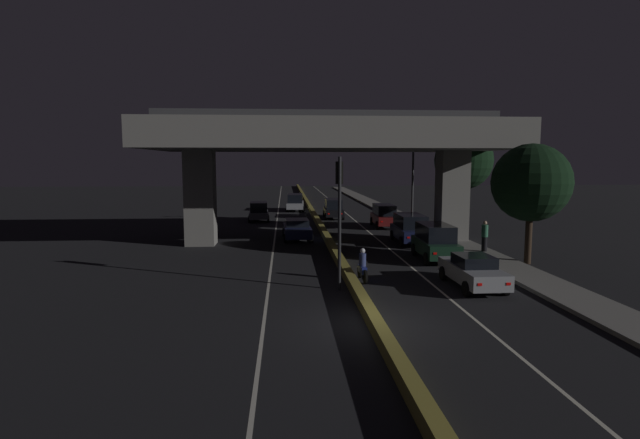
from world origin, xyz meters
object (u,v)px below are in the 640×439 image
car_dark_green_second (435,241)px  car_dark_blue_third (410,228)px  motorcycle_blue_filtering_near (363,267)px  car_dark_red_fourth (384,215)px  traffic_light_left_of_median (339,200)px  car_black_fifth (333,208)px  car_silver_lead (473,271)px  car_dark_blue_lead_oncoming (297,229)px  car_silver_third_oncoming (295,202)px  street_lamp (410,171)px  car_grey_second_oncoming (259,211)px  pedestrian_on_sidewalk (485,236)px

car_dark_green_second → car_dark_blue_third: (0.05, 5.84, -0.03)m
motorcycle_blue_filtering_near → car_dark_red_fourth: bearing=-18.2°
traffic_light_left_of_median → car_black_fifth: 27.79m
traffic_light_left_of_median → car_silver_lead: traffic_light_left_of_median is taller
car_dark_blue_lead_oncoming → car_silver_third_oncoming: car_silver_third_oncoming is taller
street_lamp → car_grey_second_oncoming: street_lamp is taller
car_black_fifth → car_silver_third_oncoming: car_silver_third_oncoming is taller
pedestrian_on_sidewalk → motorcycle_blue_filtering_near: bearing=-143.1°
traffic_light_left_of_median → pedestrian_on_sidewalk: bearing=38.7°
car_dark_green_second → motorcycle_blue_filtering_near: bearing=135.7°
street_lamp → car_silver_third_oncoming: bearing=120.6°
pedestrian_on_sidewalk → car_dark_green_second: bearing=-156.2°
car_silver_lead → street_lamp: bearing=-6.9°
car_silver_lead → traffic_light_left_of_median: bearing=88.1°
car_dark_red_fourth → pedestrian_on_sidewalk: (3.50, -12.73, 0.06)m
pedestrian_on_sidewalk → car_grey_second_oncoming: bearing=128.4°
traffic_light_left_of_median → street_lamp: (8.02, 19.81, 0.90)m
car_black_fifth → car_dark_blue_lead_oncoming: bearing=165.2°
car_grey_second_oncoming → car_silver_third_oncoming: bearing=156.6°
car_silver_third_oncoming → traffic_light_left_of_median: bearing=4.6°
car_silver_lead → motorcycle_blue_filtering_near: (-4.62, 1.52, -0.10)m
car_dark_green_second → pedestrian_on_sidewalk: size_ratio=2.42×
car_grey_second_oncoming → pedestrian_on_sidewalk: size_ratio=2.28×
car_black_fifth → car_silver_third_oncoming: size_ratio=1.01×
car_silver_third_oncoming → car_dark_red_fourth: bearing=28.5°
street_lamp → car_dark_blue_lead_oncoming: bearing=-149.5°
car_dark_blue_third → car_dark_red_fourth: (-0.09, 8.41, -0.02)m
traffic_light_left_of_median → car_black_fifth: bearing=84.9°
car_grey_second_oncoming → motorcycle_blue_filtering_near: car_grey_second_oncoming is taller
car_silver_third_oncoming → pedestrian_on_sidewalk: 29.62m
traffic_light_left_of_median → street_lamp: size_ratio=0.70×
car_dark_red_fourth → pedestrian_on_sidewalk: 13.21m
street_lamp → car_dark_red_fourth: 4.26m
motorcycle_blue_filtering_near → car_black_fifth: bearing=-6.6°
car_silver_lead → car_black_fifth: 27.86m
car_grey_second_oncoming → car_silver_third_oncoming: 10.26m
car_dark_blue_lead_oncoming → motorcycle_blue_filtering_near: (2.70, -12.82, -0.09)m
car_black_fifth → motorcycle_blue_filtering_near: size_ratio=2.65×
car_silver_third_oncoming → pedestrian_on_sidewalk: pedestrian_on_sidewalk is taller
car_dark_green_second → car_dark_blue_lead_oncoming: bearing=44.5°
traffic_light_left_of_median → car_silver_lead: bearing=-1.1°
car_silver_lead → motorcycle_blue_filtering_near: 4.87m
traffic_light_left_of_median → car_dark_blue_third: traffic_light_left_of_median is taller
car_grey_second_oncoming → car_dark_blue_third: bearing=35.7°
car_silver_lead → motorcycle_blue_filtering_near: bearing=71.0°
car_dark_blue_third → car_dark_red_fourth: bearing=1.8°
car_black_fifth → pedestrian_on_sidewalk: size_ratio=2.67×
car_dark_green_second → motorcycle_blue_filtering_near: size_ratio=2.40×
car_black_fifth → car_dark_red_fourth: bearing=-151.7°
car_dark_blue_third → car_grey_second_oncoming: (-10.89, 13.70, -0.09)m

